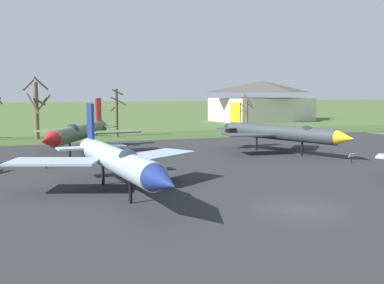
{
  "coord_description": "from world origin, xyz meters",
  "views": [
    {
      "loc": [
        -14.16,
        -20.52,
        6.55
      ],
      "look_at": [
        -0.3,
        16.26,
        2.14
      ],
      "focal_mm": 41.34,
      "sensor_mm": 36.0,
      "label": 1
    }
  ],
  "objects_px": {
    "info_placard_front_left": "(352,157)",
    "jet_fighter_rear_left": "(79,132)",
    "jet_fighter_front_left": "(281,132)",
    "visitor_building": "(262,101)",
    "info_placard_rear_left": "(46,163)",
    "jet_fighter_front_right": "(117,160)"
  },
  "relations": [
    {
      "from": "jet_fighter_rear_left",
      "to": "jet_fighter_front_right",
      "type": "bearing_deg",
      "value": -89.53
    },
    {
      "from": "jet_fighter_rear_left",
      "to": "visitor_building",
      "type": "height_order",
      "value": "visitor_building"
    },
    {
      "from": "info_placard_front_left",
      "to": "info_placard_rear_left",
      "type": "bearing_deg",
      "value": 165.96
    },
    {
      "from": "jet_fighter_front_left",
      "to": "info_placard_rear_left",
      "type": "height_order",
      "value": "jet_fighter_front_left"
    },
    {
      "from": "jet_fighter_front_right",
      "to": "jet_fighter_rear_left",
      "type": "height_order",
      "value": "jet_fighter_rear_left"
    },
    {
      "from": "jet_fighter_front_right",
      "to": "visitor_building",
      "type": "bearing_deg",
      "value": 53.71
    },
    {
      "from": "jet_fighter_rear_left",
      "to": "visitor_building",
      "type": "distance_m",
      "value": 63.03
    },
    {
      "from": "jet_fighter_front_left",
      "to": "jet_fighter_rear_left",
      "type": "distance_m",
      "value": 21.5
    },
    {
      "from": "info_placard_front_left",
      "to": "visitor_building",
      "type": "relative_size",
      "value": 0.04
    },
    {
      "from": "info_placard_front_left",
      "to": "info_placard_rear_left",
      "type": "distance_m",
      "value": 27.57
    },
    {
      "from": "jet_fighter_rear_left",
      "to": "visitor_building",
      "type": "relative_size",
      "value": 0.67
    },
    {
      "from": "jet_fighter_front_left",
      "to": "visitor_building",
      "type": "distance_m",
      "value": 56.29
    },
    {
      "from": "info_placard_front_left",
      "to": "jet_fighter_rear_left",
      "type": "xyz_separation_m",
      "value": [
        -23.06,
        14.96,
        1.83
      ]
    },
    {
      "from": "jet_fighter_front_right",
      "to": "info_placard_front_left",
      "type": "bearing_deg",
      "value": 12.7
    },
    {
      "from": "jet_fighter_front_left",
      "to": "jet_fighter_rear_left",
      "type": "xyz_separation_m",
      "value": [
        -20.28,
        7.15,
        0.09
      ]
    },
    {
      "from": "info_placard_front_left",
      "to": "jet_fighter_front_right",
      "type": "xyz_separation_m",
      "value": [
        -22.9,
        -5.16,
        1.7
      ]
    },
    {
      "from": "info_placard_rear_left",
      "to": "visitor_building",
      "type": "height_order",
      "value": "visitor_building"
    },
    {
      "from": "jet_fighter_front_left",
      "to": "jet_fighter_front_right",
      "type": "height_order",
      "value": "jet_fighter_front_right"
    },
    {
      "from": "jet_fighter_front_left",
      "to": "visitor_building",
      "type": "xyz_separation_m",
      "value": [
        26.03,
        49.86,
        2.18
      ]
    },
    {
      "from": "jet_fighter_rear_left",
      "to": "info_placard_rear_left",
      "type": "height_order",
      "value": "jet_fighter_rear_left"
    },
    {
      "from": "jet_fighter_rear_left",
      "to": "jet_fighter_front_left",
      "type": "bearing_deg",
      "value": -19.42
    },
    {
      "from": "jet_fighter_front_left",
      "to": "visitor_building",
      "type": "relative_size",
      "value": 0.65
    }
  ]
}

